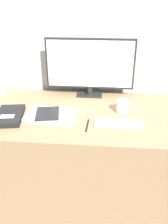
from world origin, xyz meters
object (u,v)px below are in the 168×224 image
object	(u,v)px
coffee_mug	(123,106)
pen	(87,125)
keyboard	(118,123)
notebook	(10,116)
ereader	(48,113)
monitor	(91,66)
laptop	(51,115)

from	to	relation	value
coffee_mug	pen	size ratio (longest dim) A/B	0.78
keyboard	notebook	size ratio (longest dim) A/B	0.99
ereader	coffee_mug	distance (m)	0.49
keyboard	pen	size ratio (longest dim) A/B	2.00
monitor	laptop	bearing A→B (deg)	-119.95
ereader	coffee_mug	bearing A→B (deg)	13.82
ereader	pen	world-z (taller)	ereader
keyboard	coffee_mug	xyz separation A→B (m)	(0.03, 0.17, 0.04)
monitor	laptop	distance (m)	0.49
laptop	keyboard	bearing A→B (deg)	-7.75
laptop	notebook	bearing A→B (deg)	-172.89
laptop	ereader	size ratio (longest dim) A/B	1.63
ereader	notebook	xyz separation A→B (m)	(-0.24, -0.02, -0.01)
notebook	pen	distance (m)	0.50
coffee_mug	keyboard	bearing A→B (deg)	-100.48
monitor	coffee_mug	bearing A→B (deg)	-50.02
coffee_mug	monitor	bearing A→B (deg)	129.98
keyboard	pen	world-z (taller)	keyboard
keyboard	pen	bearing A→B (deg)	-169.22
notebook	laptop	bearing A→B (deg)	7.11
keyboard	pen	distance (m)	0.19
laptop	pen	bearing A→B (deg)	-21.39
monitor	pen	xyz separation A→B (m)	(0.02, -0.48, -0.22)
keyboard	monitor	bearing A→B (deg)	114.42
monitor	keyboard	distance (m)	0.53
pen	keyboard	bearing A→B (deg)	10.78
notebook	pen	world-z (taller)	notebook
coffee_mug	pen	xyz separation A→B (m)	(-0.22, -0.20, -0.04)
keyboard	coffee_mug	bearing A→B (deg)	79.52
laptop	coffee_mug	distance (m)	0.47
monitor	ereader	bearing A→B (deg)	-121.80
notebook	coffee_mug	size ratio (longest dim) A/B	2.58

